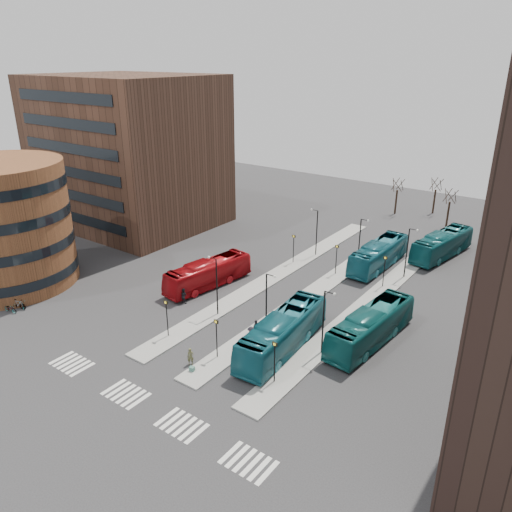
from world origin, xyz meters
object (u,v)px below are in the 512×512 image
Objects in this scene: suitcase at (192,370)px; teal_bus_c at (371,326)px; teal_bus_b at (379,255)px; traveller at (190,356)px; bicycle_near at (10,308)px; commuter_a at (183,296)px; commuter_b at (256,328)px; teal_bus_d at (442,245)px; commuter_c at (251,336)px; bicycle_far at (21,304)px; teal_bus_a at (283,332)px; red_bus at (208,274)px; bicycle_mid at (18,304)px.

teal_bus_c is (10.02, 13.13, 1.40)m from suitcase.
traveller is (-4.38, -29.29, -0.87)m from teal_bus_b.
bicycle_near reaches higher than suitcase.
commuter_a is 1.01× the size of bicycle_near.
commuter_b is (1.73, 7.09, 0.03)m from traveller.
teal_bus_d reaches higher than bicycle_near.
teal_bus_b reaches higher than commuter_c.
bicycle_far is at bearing 173.21° from suitcase.
teal_bus_a is 8.35m from traveller.
suitcase is 16.58m from teal_bus_c.
traveller is (-10.89, -12.35, -0.88)m from teal_bus_c.
red_bus reaches higher than bicycle_near.
teal_bus_c is 7.65× the size of traveller.
commuter_a reaches higher than bicycle_near.
teal_bus_b is 1.00× the size of teal_bus_c.
traveller is 0.96× the size of commuter_b.
bicycle_far is at bearing -71.60° from commuter_c.
red_bus is 0.94× the size of teal_bus_c.
teal_bus_c reaches higher than bicycle_near.
commuter_c is at bearing -57.37° from bicycle_far.
teal_bus_b is 0.99× the size of teal_bus_d.
bicycle_far is at bearing 144.26° from traveller.
teal_bus_c is at bearing 5.27° from traveller.
bicycle_near is at bearing 176.31° from suitcase.
traveller reaches higher than bicycle_near.
bicycle_mid is (-26.40, -9.78, -1.18)m from teal_bus_a.
suitcase is at bearing 130.81° from commuter_a.
bicycle_mid is at bearing -167.06° from bicycle_far.
commuter_b is (-2.65, -22.19, -0.85)m from teal_bus_b.
teal_bus_b is 23.78m from commuter_c.
bicycle_mid is (-12.34, -15.85, -1.01)m from red_bus.
teal_bus_b reaches higher than bicycle_far.
commuter_a is 0.96× the size of commuter_c.
bicycle_far is at bearing -19.05° from bicycle_mid.
commuter_c is 0.98× the size of bicycle_mid.
teal_bus_a is 7.15× the size of bicycle_far.
bicycle_far is (-23.61, -8.45, -0.44)m from commuter_c.
red_bus is 6.63× the size of bicycle_near.
bicycle_mid is (0.00, 0.88, 0.11)m from bicycle_near.
commuter_b is at bearing 166.86° from teal_bus_a.
bicycle_near is at bearing -126.38° from teal_bus_b.
teal_bus_b is at bearing 173.56° from commuter_c.
commuter_c is at bearing 24.85° from traveller.
teal_bus_c is at bearing 126.65° from commuter_c.
suitcase is 0.04× the size of teal_bus_c.
red_bus is at bearing 82.15° from traveller.
teal_bus_d is 7.71× the size of traveller.
commuter_c is at bearing -23.39° from red_bus.
bicycle_near is (-31.04, -41.44, -1.23)m from teal_bus_d.
bicycle_mid is (-21.37, -3.18, -0.23)m from traveller.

